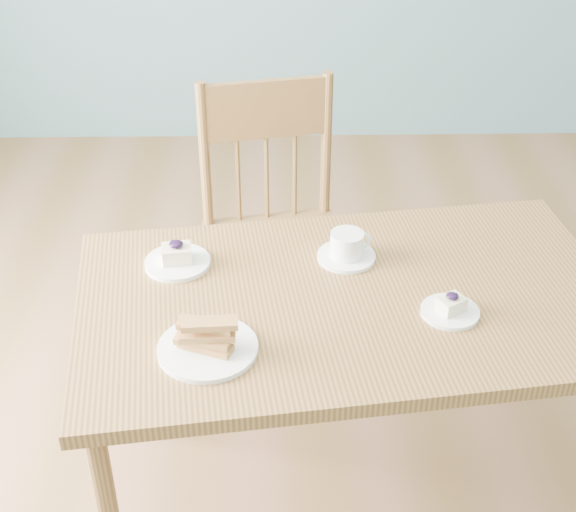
{
  "coord_description": "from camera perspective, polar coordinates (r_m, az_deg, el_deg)",
  "views": [
    {
      "loc": [
        -0.32,
        -1.61,
        1.92
      ],
      "look_at": [
        -0.29,
        0.06,
        0.81
      ],
      "focal_mm": 50.0,
      "sensor_mm": 36.0,
      "label": 1
    }
  ],
  "objects": [
    {
      "name": "coffee_cup",
      "position": [
        2.14,
        4.23,
        0.59
      ],
      "size": [
        0.16,
        0.16,
        0.08
      ],
      "rotation": [
        0.0,
        0.0,
        0.34
      ],
      "color": "white",
      "rests_on": "dining_table"
    },
    {
      "name": "biscotti_plate",
      "position": [
        1.84,
        -5.77,
        -6.02
      ],
      "size": [
        0.23,
        0.23,
        0.09
      ],
      "rotation": [
        0.0,
        0.0,
        -0.32
      ],
      "color": "white",
      "rests_on": "dining_table"
    },
    {
      "name": "dining_chair",
      "position": [
        2.67,
        -0.89,
        1.64
      ],
      "size": [
        0.53,
        0.51,
        1.0
      ],
      "rotation": [
        0.0,
        0.0,
        0.19
      ],
      "color": "#9D683B",
      "rests_on": "ground"
    },
    {
      "name": "dining_table",
      "position": [
        2.06,
        4.25,
        -4.39
      ],
      "size": [
        1.45,
        0.95,
        0.73
      ],
      "rotation": [
        0.0,
        0.0,
        0.13
      ],
      "color": "#9D683B",
      "rests_on": "ground"
    },
    {
      "name": "room",
      "position": [
        1.74,
        9.85,
        13.88
      ],
      "size": [
        5.01,
        5.01,
        2.71
      ],
      "color": "#8A5C40",
      "rests_on": "ground"
    },
    {
      "name": "cheesecake_plate_far",
      "position": [
        2.13,
        -7.88,
        -0.2
      ],
      "size": [
        0.17,
        0.17,
        0.07
      ],
      "rotation": [
        0.0,
        0.0,
        0.14
      ],
      "color": "white",
      "rests_on": "dining_table"
    },
    {
      "name": "cheesecake_plate_near",
      "position": [
        1.98,
        11.48,
        -3.68
      ],
      "size": [
        0.14,
        0.14,
        0.06
      ],
      "rotation": [
        0.0,
        0.0,
        0.53
      ],
      "color": "white",
      "rests_on": "dining_table"
    }
  ]
}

